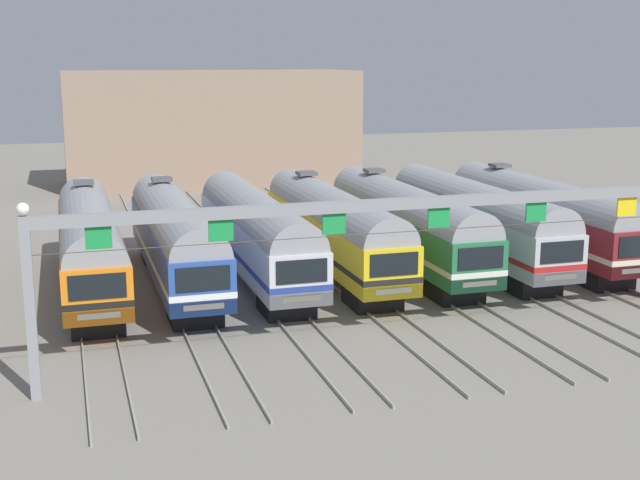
% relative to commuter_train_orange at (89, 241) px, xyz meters
% --- Properties ---
extents(ground_plane, '(160.00, 160.00, 0.00)m').
position_rel_commuter_train_orange_xyz_m(ground_plane, '(12.78, 0.00, -2.69)').
color(ground_plane, gray).
extents(track_bed, '(27.06, 70.00, 0.15)m').
position_rel_commuter_train_orange_xyz_m(track_bed, '(12.78, 17.00, -2.61)').
color(track_bed, gray).
rests_on(track_bed, ground).
extents(commuter_train_orange, '(2.88, 18.06, 5.05)m').
position_rel_commuter_train_orange_xyz_m(commuter_train_orange, '(0.00, 0.00, 0.00)').
color(commuter_train_orange, orange).
rests_on(commuter_train_orange, ground).
extents(commuter_train_blue, '(2.88, 18.06, 5.05)m').
position_rel_commuter_train_orange_xyz_m(commuter_train_blue, '(4.26, 0.00, 0.00)').
color(commuter_train_blue, '#284C9E').
rests_on(commuter_train_blue, ground).
extents(commuter_train_silver, '(2.88, 18.06, 4.77)m').
position_rel_commuter_train_orange_xyz_m(commuter_train_silver, '(8.52, -0.00, -0.00)').
color(commuter_train_silver, silver).
rests_on(commuter_train_silver, ground).
extents(commuter_train_yellow, '(2.88, 18.06, 5.05)m').
position_rel_commuter_train_orange_xyz_m(commuter_train_yellow, '(12.78, 0.00, 0.00)').
color(commuter_train_yellow, gold).
rests_on(commuter_train_yellow, ground).
extents(commuter_train_green, '(2.88, 18.06, 5.05)m').
position_rel_commuter_train_orange_xyz_m(commuter_train_green, '(17.04, 0.00, 0.00)').
color(commuter_train_green, '#236B42').
rests_on(commuter_train_green, ground).
extents(commuter_train_stainless, '(2.88, 18.06, 4.77)m').
position_rel_commuter_train_orange_xyz_m(commuter_train_stainless, '(21.30, -0.00, -0.00)').
color(commuter_train_stainless, '#B2B5BA').
rests_on(commuter_train_stainless, ground).
extents(commuter_train_maroon, '(2.88, 18.06, 5.05)m').
position_rel_commuter_train_orange_xyz_m(commuter_train_maroon, '(25.56, 0.00, 0.00)').
color(commuter_train_maroon, maroon).
rests_on(commuter_train_maroon, ground).
extents(catenary_gantry, '(30.80, 0.44, 6.97)m').
position_rel_commuter_train_orange_xyz_m(catenary_gantry, '(12.78, -13.50, 2.76)').
color(catenary_gantry, gray).
rests_on(catenary_gantry, ground).
extents(maintenance_building, '(26.42, 10.00, 10.42)m').
position_rel_commuter_train_orange_xyz_m(maintenance_building, '(12.41, 36.06, 2.52)').
color(maintenance_building, gray).
rests_on(maintenance_building, ground).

